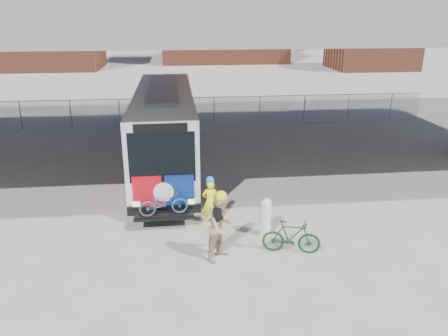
{
  "coord_description": "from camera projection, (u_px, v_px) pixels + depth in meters",
  "views": [
    {
      "loc": [
        -1.49,
        -15.7,
        6.91
      ],
      "look_at": [
        0.19,
        -0.9,
        1.6
      ],
      "focal_mm": 35.0,
      "sensor_mm": 36.0,
      "label": 1
    }
  ],
  "objects": [
    {
      "name": "overpass",
      "position": [
        207.0,
        22.0,
        18.72
      ],
      "size": [
        40.0,
        16.0,
        7.95
      ],
      "color": "#605E59",
      "rests_on": "ground"
    },
    {
      "name": "bollard",
      "position": [
        266.0,
        216.0,
        14.16
      ],
      "size": [
        0.34,
        0.34,
        1.3
      ],
      "color": "white",
      "rests_on": "ground"
    },
    {
      "name": "chainlink_fence",
      "position": [
        198.0,
        104.0,
        27.93
      ],
      "size": [
        30.0,
        0.06,
        30.0
      ],
      "color": "gray",
      "rests_on": "ground"
    },
    {
      "name": "cyclist_tan",
      "position": [
        221.0,
        227.0,
        12.7
      ],
      "size": [
        1.21,
        1.2,
        2.16
      ],
      "rotation": [
        0.0,
        0.0,
        0.77
      ],
      "color": "tan",
      "rests_on": "ground"
    },
    {
      "name": "brick_buildings",
      "position": [
        192.0,
        24.0,
        60.63
      ],
      "size": [
        54.0,
        22.0,
        12.0
      ],
      "color": "brown",
      "rests_on": "ground"
    },
    {
      "name": "ground",
      "position": [
        217.0,
        199.0,
        17.18
      ],
      "size": [
        160.0,
        160.0,
        0.0
      ],
      "primitive_type": "plane",
      "color": "#9E9991",
      "rests_on": "ground"
    },
    {
      "name": "bike_parked",
      "position": [
        291.0,
        237.0,
        13.17
      ],
      "size": [
        1.83,
        0.92,
        1.06
      ],
      "primitive_type": "imported",
      "rotation": [
        0.0,
        0.0,
        1.32
      ],
      "color": "#143F21",
      "rests_on": "ground"
    },
    {
      "name": "cyclist_hivis",
      "position": [
        210.0,
        200.0,
        15.01
      ],
      "size": [
        0.58,
        0.39,
        1.71
      ],
      "rotation": [
        0.0,
        0.0,
        3.11
      ],
      "color": "#F9FF1A",
      "rests_on": "ground"
    },
    {
      "name": "bus",
      "position": [
        165.0,
        122.0,
        20.34
      ],
      "size": [
        2.67,
        12.95,
        3.69
      ],
      "color": "silver",
      "rests_on": "ground"
    }
  ]
}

